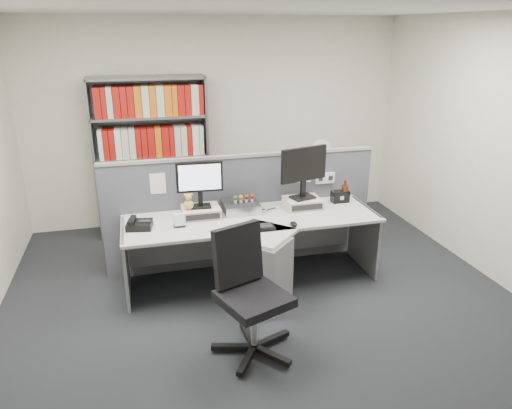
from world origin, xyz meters
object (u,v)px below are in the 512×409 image
object	(u,v)px
mouse	(294,224)
office_chair	(248,289)
monitor_left	(200,181)
monitor_right	(304,168)
desk	(257,250)
cola_bottle	(345,194)
speaker	(340,196)
desk_phone	(139,224)
shelving_unit	(152,159)
desk_calendar	(179,221)
keyboard	(252,228)
desk_fan	(321,154)
desktop_pc	(241,206)
filing_cabinet	(318,203)

from	to	relation	value
mouse	office_chair	bearing A→B (deg)	-129.25
monitor_left	monitor_right	bearing A→B (deg)	0.01
desk	cola_bottle	size ratio (longest dim) A/B	10.06
mouse	desk	bearing A→B (deg)	164.39
desk	speaker	world-z (taller)	speaker
mouse	desk_phone	bearing A→B (deg)	167.72
monitor_left	shelving_unit	bearing A→B (deg)	105.34
desk_phone	desk_calendar	bearing A→B (deg)	-9.23
keyboard	desk_fan	distance (m)	1.96
monitor_left	speaker	world-z (taller)	monitor_left
keyboard	office_chair	xyz separation A→B (m)	(-0.24, -0.82, -0.18)
desk	monitor_right	distance (m)	1.00
monitor_left	monitor_right	distance (m)	1.10
monitor_left	keyboard	size ratio (longest dim) A/B	1.08
monitor_left	keyboard	distance (m)	0.73
keyboard	monitor_left	bearing A→B (deg)	133.28
monitor_left	speaker	distance (m)	1.59
mouse	speaker	xyz separation A→B (m)	(0.72, 0.53, 0.04)
monitor_left	desk_phone	world-z (taller)	monitor_left
desk_fan	cola_bottle	bearing A→B (deg)	-95.38
monitor_right	desk_fan	world-z (taller)	monitor_right
desktop_pc	cola_bottle	bearing A→B (deg)	-0.48
office_chair	desk_fan	bearing A→B (deg)	56.64
speaker	office_chair	xyz separation A→B (m)	(-1.37, -1.33, -0.23)
shelving_unit	desk_fan	xyz separation A→B (m)	(2.10, -0.45, 0.04)
desk_phone	office_chair	distance (m)	1.40
filing_cabinet	shelving_unit	bearing A→B (deg)	167.93
desktop_pc	cola_bottle	xyz separation A→B (m)	(1.18, -0.01, 0.05)
mouse	shelving_unit	distance (m)	2.32
desk	monitor_left	bearing A→B (deg)	142.40
desk_phone	cola_bottle	bearing A→B (deg)	5.12
mouse	office_chair	world-z (taller)	office_chair
office_chair	desk_phone	bearing A→B (deg)	126.14
desk_fan	mouse	bearing A→B (deg)	-119.86
desk	speaker	bearing A→B (deg)	22.25
cola_bottle	desk_fan	distance (m)	1.00
cola_bottle	keyboard	bearing A→B (deg)	-157.11
shelving_unit	mouse	bearing A→B (deg)	-57.43
monitor_right	filing_cabinet	bearing A→B (deg)	59.50
desktop_pc	speaker	size ratio (longest dim) A/B	1.93
desk_calendar	office_chair	bearing A→B (deg)	-67.68
desk_calendar	mouse	bearing A→B (deg)	-13.34
mouse	desk_phone	size ratio (longest dim) A/B	0.40
monitor_left	keyboard	world-z (taller)	monitor_left
mouse	cola_bottle	size ratio (longest dim) A/B	0.41
monitor_left	desk_calendar	xyz separation A→B (m)	(-0.24, -0.22, -0.33)
desk_phone	speaker	xyz separation A→B (m)	(2.18, 0.21, 0.03)
desktop_pc	office_chair	xyz separation A→B (m)	(-0.24, -1.33, -0.21)
keyboard	office_chair	world-z (taller)	office_chair
cola_bottle	office_chair	xyz separation A→B (m)	(-1.42, -1.32, -0.26)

